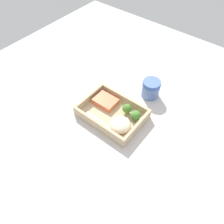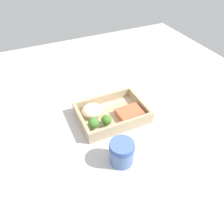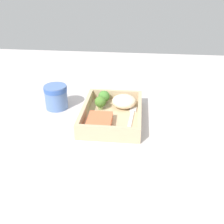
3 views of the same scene
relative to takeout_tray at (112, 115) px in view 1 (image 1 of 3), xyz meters
The scene contains 10 objects.
ground_plane 1.60cm from the takeout_tray, ahead, with size 160.00×160.00×2.00cm, color #BEB7B5.
takeout_tray is the anchor object (origin of this frame).
tray_rim 2.46cm from the takeout_tray, ahead, with size 26.74×19.29×3.71cm.
salmon_fillet 7.31cm from the takeout_tray, 152.43° to the left, with size 9.98×7.54×2.42cm, color #E66B42.
mashed_potatoes 8.36cm from the takeout_tray, 26.32° to the right, with size 8.53×8.53×4.29cm, color beige.
broccoli_floret_1 7.16cm from the takeout_tray, 45.85° to the left, with size 3.94×3.94×4.83cm.
broccoli_floret_2 10.65cm from the takeout_tray, 22.69° to the left, with size 4.16×4.16×4.72cm.
fork 6.59cm from the takeout_tray, 89.76° to the right, with size 15.88×2.78×0.44cm.
paper_cup 21.98cm from the takeout_tray, 73.44° to the left, with size 8.15×8.15×8.55cm.
receipt_slip 23.66cm from the takeout_tray, 97.52° to the right, with size 9.67×14.24×0.24cm, color white.
Camera 1 is at (36.46, -46.04, 74.00)cm, focal length 35.00 mm.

